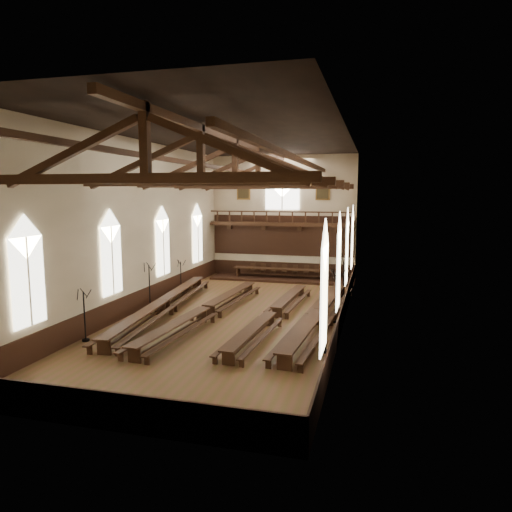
{
  "coord_description": "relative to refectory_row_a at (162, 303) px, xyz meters",
  "views": [
    {
      "loc": [
        7.49,
        -24.01,
        6.9
      ],
      "look_at": [
        0.78,
        1.5,
        3.27
      ],
      "focal_mm": 32.0,
      "sensor_mm": 36.0,
      "label": 1
    }
  ],
  "objects": [
    {
      "name": "high_table",
      "position": [
        4.72,
        11.83,
        0.24
      ],
      "size": [
        7.99,
        0.91,
        0.75
      ],
      "color": "#3A2012",
      "rests_on": "dais"
    },
    {
      "name": "ground",
      "position": [
        4.36,
        0.43,
        -0.58
      ],
      "size": [
        26.0,
        26.0,
        0.0
      ],
      "primitive_type": "plane",
      "color": "brown",
      "rests_on": "ground"
    },
    {
      "name": "refectory_row_b",
      "position": [
        2.97,
        -0.63,
        -0.03
      ],
      "size": [
        2.03,
        14.53,
        0.75
      ],
      "color": "#3A2012",
      "rests_on": "ground"
    },
    {
      "name": "refectory_row_c",
      "position": [
        6.67,
        -0.18,
        -0.07
      ],
      "size": [
        1.77,
        13.92,
        0.69
      ],
      "color": "#3A2012",
      "rests_on": "ground"
    },
    {
      "name": "side_windows",
      "position": [
        4.36,
        0.43,
        3.16
      ],
      "size": [
        11.85,
        19.8,
        4.5
      ],
      "color": "white",
      "rests_on": "room_walls"
    },
    {
      "name": "candelabrum_left_mid",
      "position": [
        -1.19,
        0.79,
        0.28
      ],
      "size": [
        0.77,
        0.86,
        2.81
      ],
      "color": "black",
      "rests_on": "ground"
    },
    {
      "name": "minstrels_gallery",
      "position": [
        4.36,
        13.09,
        3.33
      ],
      "size": [
        11.8,
        1.24,
        3.7
      ],
      "color": "#3A2012",
      "rests_on": "room_walls"
    },
    {
      "name": "roof_trusses",
      "position": [
        4.36,
        0.43,
        7.64
      ],
      "size": [
        11.7,
        25.7,
        2.8
      ],
      "color": "#3A2012",
      "rests_on": "room_walls"
    },
    {
      "name": "wainscot_band",
      "position": [
        4.36,
        0.43,
        0.02
      ],
      "size": [
        12.0,
        26.0,
        1.2
      ],
      "color": "black",
      "rests_on": "ground"
    },
    {
      "name": "portraits",
      "position": [
        4.36,
        13.33,
        6.52
      ],
      "size": [
        7.75,
        0.09,
        1.45
      ],
      "color": "brown",
      "rests_on": "room_walls"
    },
    {
      "name": "high_chairs",
      "position": [
        4.72,
        12.61,
        0.12
      ],
      "size": [
        5.82,
        0.42,
        0.95
      ],
      "color": "#3A2012",
      "rests_on": "dais"
    },
    {
      "name": "candelabrum_right_far",
      "position": [
        9.91,
        6.82,
        0.23
      ],
      "size": [
        0.74,
        0.81,
        2.66
      ],
      "color": "black",
      "rests_on": "ground"
    },
    {
      "name": "refectory_row_d",
      "position": [
        9.14,
        0.28,
        -0.0
      ],
      "size": [
        2.16,
        14.86,
        0.79
      ],
      "color": "#3A2012",
      "rests_on": "ground"
    },
    {
      "name": "candelabrum_right_mid",
      "position": [
        9.91,
        0.63,
        0.3
      ],
      "size": [
        0.79,
        0.89,
        2.9
      ],
      "color": "black",
      "rests_on": "ground"
    },
    {
      "name": "room_walls",
      "position": [
        4.36,
        0.43,
        5.88
      ],
      "size": [
        26.0,
        26.0,
        26.0
      ],
      "color": "beige",
      "rests_on": "ground"
    },
    {
      "name": "candelabrum_left_far",
      "position": [
        -1.19,
        5.34,
        0.13
      ],
      "size": [
        0.7,
        0.69,
        2.34
      ],
      "color": "black",
      "rests_on": "ground"
    },
    {
      "name": "candelabrum_right_near",
      "position": [
        9.91,
        -4.24,
        0.2
      ],
      "size": [
        0.76,
        0.74,
        2.54
      ],
      "color": "black",
      "rests_on": "ground"
    },
    {
      "name": "candelabrum_left_near",
      "position": [
        -1.19,
        -5.58,
        0.19
      ],
      "size": [
        0.69,
        0.77,
        2.52
      ],
      "color": "black",
      "rests_on": "ground"
    },
    {
      "name": "dais",
      "position": [
        4.72,
        11.83,
        -0.48
      ],
      "size": [
        11.4,
        2.76,
        0.18
      ],
      "primitive_type": "cube",
      "color": "black",
      "rests_on": "ground"
    },
    {
      "name": "refectory_row_a",
      "position": [
        0.0,
        0.0,
        0.0
      ],
      "size": [
        2.33,
        14.9,
        0.79
      ],
      "color": "#3A2012",
      "rests_on": "ground"
    },
    {
      "name": "end_window",
      "position": [
        4.36,
        13.33,
        6.65
      ],
      "size": [
        2.8,
        0.12,
        3.8
      ],
      "color": "white",
      "rests_on": "room_walls"
    }
  ]
}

